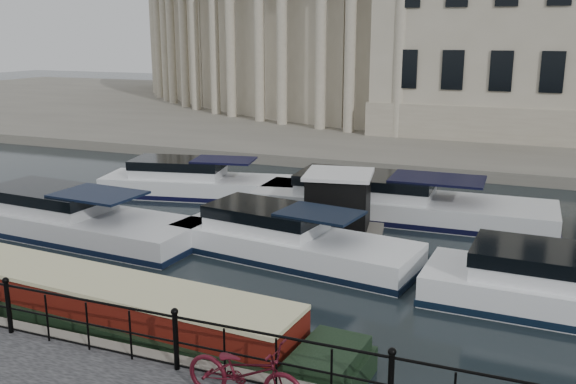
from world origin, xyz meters
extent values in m
plane|color=black|center=(0.00, 0.00, 0.00)|extent=(160.00, 160.00, 0.00)
cube|color=#6B665B|center=(0.00, 39.00, 0.28)|extent=(120.00, 42.00, 0.55)
cylinder|color=black|center=(-4.00, -2.25, 1.10)|extent=(0.10, 0.10, 1.10)
sphere|color=black|center=(-4.00, -2.25, 1.70)|extent=(0.14, 0.14, 0.14)
cylinder|color=black|center=(0.00, -2.25, 1.10)|extent=(0.10, 0.10, 1.10)
sphere|color=black|center=(0.00, -2.25, 1.70)|extent=(0.14, 0.14, 0.14)
sphere|color=black|center=(4.00, -2.25, 1.70)|extent=(0.14, 0.14, 0.14)
cylinder|color=black|center=(0.00, -2.25, 1.60)|extent=(24.00, 0.05, 0.05)
cylinder|color=black|center=(0.00, -2.25, 1.10)|extent=(24.00, 0.04, 0.04)
cylinder|color=black|center=(0.00, -2.25, 0.63)|extent=(24.00, 0.04, 0.04)
cube|color=#ADA38C|center=(6.00, 33.00, 7.55)|extent=(20.00, 14.00, 14.00)
cube|color=#9E937F|center=(6.00, 33.00, 1.55)|extent=(20.30, 14.30, 2.00)
cube|color=#ADA38C|center=(-3.33, 29.02, 6.05)|extent=(5.73, 4.06, 11.00)
cylinder|color=#ADA38C|center=(-2.28, 26.16, 5.45)|extent=(0.70, 0.70, 9.80)
cylinder|color=#ADA38C|center=(-5.49, 26.87, 5.45)|extent=(0.70, 0.70, 9.80)
cube|color=#ADA38C|center=(-8.29, 30.44, 6.05)|extent=(5.90, 4.56, 11.00)
cylinder|color=#ADA38C|center=(-7.59, 27.47, 5.45)|extent=(0.70, 0.70, 9.80)
cylinder|color=#ADA38C|center=(-10.69, 28.56, 5.45)|extent=(0.70, 0.70, 9.80)
cube|color=#ADA38C|center=(-13.04, 32.44, 6.05)|extent=(5.99, 4.99, 11.00)
cylinder|color=#ADA38C|center=(-12.70, 29.41, 5.45)|extent=(0.70, 0.70, 9.80)
cylinder|color=#ADA38C|center=(-15.65, 30.87, 5.45)|extent=(0.70, 0.70, 9.80)
cube|color=#ADA38C|center=(-17.52, 35.00, 6.05)|extent=(5.99, 5.36, 11.00)
cylinder|color=#ADA38C|center=(-17.55, 31.95, 5.45)|extent=(0.70, 0.70, 9.80)
cylinder|color=#ADA38C|center=(-20.30, 33.75, 5.45)|extent=(0.70, 0.70, 9.80)
cube|color=#ADA38C|center=(-21.66, 38.07, 6.05)|extent=(5.91, 5.64, 11.00)
cylinder|color=#ADA38C|center=(-22.05, 35.05, 5.45)|extent=(0.70, 0.70, 9.80)
cylinder|color=#ADA38C|center=(-24.57, 37.16, 5.45)|extent=(0.70, 0.70, 9.80)
cube|color=#ADA38C|center=(-25.40, 41.62, 6.05)|extent=(5.74, 5.85, 11.00)
cylinder|color=#ADA38C|center=(-26.15, 38.67, 5.45)|extent=(0.70, 0.70, 9.80)
cylinder|color=#ADA38C|center=(-28.40, 41.06, 5.45)|extent=(0.70, 0.70, 9.80)
cube|color=#ADA38C|center=(-28.69, 45.59, 6.05)|extent=(5.49, 5.97, 11.00)
cylinder|color=#ADA38C|center=(-29.79, 42.75, 5.45)|extent=(0.70, 0.70, 9.80)
cylinder|color=#ADA38C|center=(-31.73, 45.40, 5.45)|extent=(0.70, 0.70, 9.80)
cube|color=#ADA38C|center=(-31.48, 49.93, 6.05)|extent=(5.16, 6.00, 11.00)
cylinder|color=#ADA38C|center=(-32.92, 47.24, 5.45)|extent=(0.70, 0.70, 9.80)
cylinder|color=#ADA38C|center=(-34.53, 50.10, 5.45)|extent=(0.70, 0.70, 9.80)
cube|color=#ADA38C|center=(-33.74, 54.56, 6.05)|extent=(4.76, 5.95, 11.00)
cylinder|color=#ADA38C|center=(-35.48, 52.07, 5.45)|extent=(0.70, 0.70, 9.80)
cylinder|color=#ADA38C|center=(-36.74, 55.10, 5.45)|extent=(0.70, 0.70, 9.80)
imported|color=#470C17|center=(1.65, -2.77, 1.12)|extent=(2.18, 0.82, 1.13)
cube|color=black|center=(-3.92, -0.39, 0.10)|extent=(14.31, 2.91, 0.85)
cube|color=#59130C|center=(-3.92, -0.39, 0.75)|extent=(11.45, 2.42, 0.66)
cube|color=beige|center=(-3.92, -0.39, 1.15)|extent=(11.46, 2.48, 0.09)
cube|color=#6B665B|center=(-0.27, 8.40, 0.05)|extent=(3.37, 2.97, 0.25)
cube|color=black|center=(-0.27, 8.40, 1.10)|extent=(2.31, 2.31, 1.79)
cube|color=silver|center=(-0.27, 8.40, 2.05)|extent=(2.54, 2.54, 0.12)
cube|color=silver|center=(-8.31, 4.88, 0.20)|extent=(9.22, 3.39, 1.20)
cube|color=black|center=(-8.31, 4.88, 0.12)|extent=(9.31, 3.42, 0.18)
cube|color=silver|center=(-9.40, 4.96, 1.05)|extent=(4.22, 2.55, 0.90)
cube|color=black|center=(-7.23, 4.81, 1.55)|extent=(2.84, 2.12, 0.08)
cube|color=white|center=(-0.77, 5.48, 0.20)|extent=(7.85, 3.43, 1.20)
cube|color=black|center=(-0.77, 5.48, 0.12)|extent=(7.92, 3.47, 0.18)
cube|color=white|center=(-1.67, 5.62, 1.05)|extent=(3.66, 2.41, 0.90)
cube|color=black|center=(0.13, 5.35, 1.55)|extent=(2.49, 1.97, 0.08)
cube|color=white|center=(6.26, 4.52, 1.05)|extent=(3.47, 2.20, 0.90)
cube|color=white|center=(-7.08, 11.17, 0.20)|extent=(8.46, 3.93, 1.20)
cube|color=black|center=(-7.08, 11.17, 0.12)|extent=(8.55, 3.96, 0.18)
cube|color=white|center=(-8.03, 10.97, 1.05)|extent=(3.98, 2.61, 0.90)
cube|color=black|center=(-6.12, 11.37, 1.55)|extent=(2.73, 2.09, 0.08)
cube|color=silver|center=(1.24, 11.09, 0.20)|extent=(10.92, 3.22, 1.20)
cube|color=black|center=(1.24, 11.09, 0.12)|extent=(11.03, 3.25, 0.18)
cube|color=silver|center=(-0.06, 11.06, 1.05)|extent=(4.94, 2.53, 0.90)
cube|color=black|center=(2.54, 11.13, 1.55)|extent=(3.31, 2.13, 0.08)
camera|label=1|loc=(5.93, -11.43, 6.62)|focal=40.00mm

